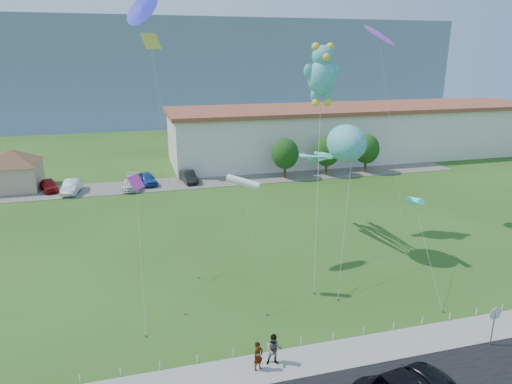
{
  "coord_description": "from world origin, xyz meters",
  "views": [
    {
      "loc": [
        -9.47,
        -22.41,
        16.11
      ],
      "look_at": [
        -1.15,
        8.0,
        6.55
      ],
      "focal_mm": 32.0,
      "sensor_mm": 36.0,
      "label": 1
    }
  ],
  "objects_px": {
    "warehouse": "(359,131)",
    "parked_car_white": "(132,182)",
    "teddy_bear_kite": "(322,73)",
    "pavilion": "(12,165)",
    "parked_car_red": "(49,185)",
    "octopus_kite": "(339,149)",
    "pedestrian_left": "(258,356)",
    "parked_car_blue": "(147,179)",
    "pedestrian_right": "(274,350)",
    "stop_sign": "(495,317)",
    "parked_car_silver": "(72,186)",
    "parked_car_black": "(189,177)"
  },
  "relations": [
    {
      "from": "pedestrian_left",
      "to": "parked_car_red",
      "type": "height_order",
      "value": "pedestrian_left"
    },
    {
      "from": "pavilion",
      "to": "parked_car_blue",
      "type": "bearing_deg",
      "value": -8.42
    },
    {
      "from": "parked_car_red",
      "to": "octopus_kite",
      "type": "distance_m",
      "value": 37.26
    },
    {
      "from": "pavilion",
      "to": "parked_car_red",
      "type": "distance_m",
      "value": 5.26
    },
    {
      "from": "pavilion",
      "to": "pedestrian_right",
      "type": "xyz_separation_m",
      "value": [
        20.97,
        -40.56,
        -2.03
      ]
    },
    {
      "from": "warehouse",
      "to": "stop_sign",
      "type": "height_order",
      "value": "warehouse"
    },
    {
      "from": "stop_sign",
      "to": "octopus_kite",
      "type": "bearing_deg",
      "value": 101.39
    },
    {
      "from": "parked_car_red",
      "to": "parked_car_blue",
      "type": "xyz_separation_m",
      "value": [
        11.71,
        -0.21,
        0.04
      ]
    },
    {
      "from": "teddy_bear_kite",
      "to": "pavilion",
      "type": "bearing_deg",
      "value": 142.89
    },
    {
      "from": "parked_car_silver",
      "to": "parked_car_red",
      "type": "bearing_deg",
      "value": 157.36
    },
    {
      "from": "pavilion",
      "to": "parked_car_white",
      "type": "xyz_separation_m",
      "value": [
        14.02,
        -3.69,
        -2.21
      ]
    },
    {
      "from": "warehouse",
      "to": "teddy_bear_kite",
      "type": "relative_size",
      "value": 3.58
    },
    {
      "from": "pavilion",
      "to": "parked_car_blue",
      "type": "relative_size",
      "value": 2.08
    },
    {
      "from": "stop_sign",
      "to": "parked_car_red",
      "type": "distance_m",
      "value": 49.61
    },
    {
      "from": "parked_car_red",
      "to": "parked_car_blue",
      "type": "relative_size",
      "value": 0.95
    },
    {
      "from": "parked_car_red",
      "to": "parked_car_white",
      "type": "bearing_deg",
      "value": -25.23
    },
    {
      "from": "parked_car_black",
      "to": "parked_car_silver",
      "type": "bearing_deg",
      "value": 176.45
    },
    {
      "from": "warehouse",
      "to": "parked_car_red",
      "type": "height_order",
      "value": "warehouse"
    },
    {
      "from": "warehouse",
      "to": "parked_car_white",
      "type": "height_order",
      "value": "warehouse"
    },
    {
      "from": "pedestrian_right",
      "to": "parked_car_silver",
      "type": "relative_size",
      "value": 0.37
    },
    {
      "from": "pedestrian_left",
      "to": "teddy_bear_kite",
      "type": "distance_m",
      "value": 24.66
    },
    {
      "from": "pavilion",
      "to": "parked_car_silver",
      "type": "xyz_separation_m",
      "value": [
        7.0,
        -3.72,
        -2.18
      ]
    },
    {
      "from": "octopus_kite",
      "to": "parked_car_black",
      "type": "bearing_deg",
      "value": 110.63
    },
    {
      "from": "pavilion",
      "to": "octopus_kite",
      "type": "xyz_separation_m",
      "value": [
        30.51,
        -27.34,
        5.73
      ]
    },
    {
      "from": "parked_car_black",
      "to": "parked_car_white",
      "type": "bearing_deg",
      "value": -179.58
    },
    {
      "from": "warehouse",
      "to": "parked_car_silver",
      "type": "distance_m",
      "value": 44.2
    },
    {
      "from": "parked_car_red",
      "to": "teddy_bear_kite",
      "type": "bearing_deg",
      "value": -54.82
    },
    {
      "from": "pavilion",
      "to": "stop_sign",
      "type": "bearing_deg",
      "value": -51.56
    },
    {
      "from": "pavilion",
      "to": "pedestrian_left",
      "type": "height_order",
      "value": "pavilion"
    },
    {
      "from": "stop_sign",
      "to": "parked_car_silver",
      "type": "xyz_separation_m",
      "value": [
        -26.5,
        38.49,
        -1.03
      ]
    },
    {
      "from": "parked_car_white",
      "to": "octopus_kite",
      "type": "distance_m",
      "value": 29.9
    },
    {
      "from": "stop_sign",
      "to": "warehouse",
      "type": "bearing_deg",
      "value": 71.1
    },
    {
      "from": "stop_sign",
      "to": "pedestrian_right",
      "type": "bearing_deg",
      "value": 172.54
    },
    {
      "from": "pedestrian_left",
      "to": "parked_car_white",
      "type": "distance_m",
      "value": 37.56
    },
    {
      "from": "parked_car_silver",
      "to": "parked_car_white",
      "type": "distance_m",
      "value": 7.02
    },
    {
      "from": "parked_car_white",
      "to": "parked_car_black",
      "type": "height_order",
      "value": "parked_car_white"
    },
    {
      "from": "octopus_kite",
      "to": "parked_car_blue",
      "type": "bearing_deg",
      "value": 120.22
    },
    {
      "from": "parked_car_blue",
      "to": "pavilion",
      "type": "bearing_deg",
      "value": 158.27
    },
    {
      "from": "pedestrian_right",
      "to": "parked_car_black",
      "type": "height_order",
      "value": "pedestrian_right"
    },
    {
      "from": "stop_sign",
      "to": "parked_car_red",
      "type": "xyz_separation_m",
      "value": [
        -29.26,
        40.06,
        -1.09
      ]
    },
    {
      "from": "warehouse",
      "to": "parked_car_white",
      "type": "distance_m",
      "value": 37.41
    },
    {
      "from": "parked_car_red",
      "to": "teddy_bear_kite",
      "type": "height_order",
      "value": "teddy_bear_kite"
    },
    {
      "from": "stop_sign",
      "to": "octopus_kite",
      "type": "height_order",
      "value": "octopus_kite"
    },
    {
      "from": "warehouse",
      "to": "pedestrian_left",
      "type": "relative_size",
      "value": 37.64
    },
    {
      "from": "pedestrian_right",
      "to": "teddy_bear_kite",
      "type": "bearing_deg",
      "value": 74.23
    },
    {
      "from": "teddy_bear_kite",
      "to": "stop_sign",
      "type": "bearing_deg",
      "value": -81.26
    },
    {
      "from": "teddy_bear_kite",
      "to": "pedestrian_left",
      "type": "bearing_deg",
      "value": -120.87
    },
    {
      "from": "parked_car_silver",
      "to": "warehouse",
      "type": "bearing_deg",
      "value": 19.7
    },
    {
      "from": "parked_car_white",
      "to": "parked_car_blue",
      "type": "relative_size",
      "value": 1.17
    },
    {
      "from": "warehouse",
      "to": "pedestrian_left",
      "type": "height_order",
      "value": "warehouse"
    }
  ]
}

